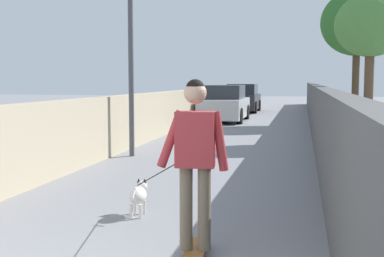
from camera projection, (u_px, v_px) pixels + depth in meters
ground_plane at (240, 134)px, 17.02m from camera, size 80.00×80.00×0.00m
wall_left at (152, 116)px, 15.51m from camera, size 48.00×0.30×1.38m
fence_right at (319, 115)px, 14.49m from camera, size 48.00×0.30×1.59m
tree_right_near at (371, 27)px, 14.94m from camera, size 2.05×2.05×4.25m
tree_right_mid at (357, 23)px, 20.67m from camera, size 2.88×2.88×5.36m
lamp_post at (131, 32)px, 11.76m from camera, size 0.36×0.36×4.15m
skateboard at (195, 251)px, 5.15m from camera, size 0.81×0.27×0.08m
person_skateboarder at (195, 151)px, 5.05m from camera, size 0.25×0.71×1.68m
dog at (139, 194)px, 6.74m from camera, size 1.72×1.18×1.06m
car_near at (225, 104)px, 22.17m from camera, size 4.22×1.80×1.54m
car_far at (242, 99)px, 28.60m from camera, size 4.00×1.80×1.54m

